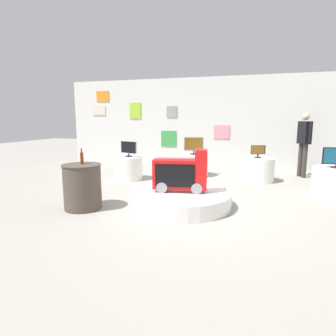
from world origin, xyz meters
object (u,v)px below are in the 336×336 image
(main_display_pedestal, at_px, (180,199))
(tv_on_left_rear, at_px, (258,151))
(display_pedestal_left_rear, at_px, (257,169))
(display_pedestal_right_rear, at_px, (129,168))
(bottle_on_side_table, at_px, (82,158))
(tv_on_far_right, at_px, (194,145))
(shopper_browsing_near_truck, at_px, (304,140))
(side_table_round, at_px, (82,186))
(novelty_firetruck_tv, at_px, (181,175))
(display_pedestal_center_rear, at_px, (335,182))
(tv_on_right_rear, at_px, (128,148))
(display_pedestal_far_right, at_px, (194,165))

(main_display_pedestal, distance_m, tv_on_left_rear, 3.07)
(display_pedestal_left_rear, distance_m, tv_on_left_rear, 0.49)
(tv_on_left_rear, bearing_deg, display_pedestal_right_rear, -167.21)
(bottle_on_side_table, bearing_deg, main_display_pedestal, 19.92)
(tv_on_far_right, bearing_deg, main_display_pedestal, -83.41)
(main_display_pedestal, bearing_deg, shopper_browsing_near_truck, 54.06)
(shopper_browsing_near_truck, bearing_deg, main_display_pedestal, -125.94)
(display_pedestal_left_rear, height_order, display_pedestal_right_rear, same)
(display_pedestal_right_rear, relative_size, side_table_round, 0.90)
(main_display_pedestal, distance_m, display_pedestal_left_rear, 3.00)
(novelty_firetruck_tv, relative_size, side_table_round, 1.26)
(novelty_firetruck_tv, distance_m, display_pedestal_center_rear, 3.31)
(novelty_firetruck_tv, bearing_deg, display_pedestal_left_rear, 62.68)
(tv_on_right_rear, height_order, bottle_on_side_table, bottle_on_side_table)
(display_pedestal_center_rear, relative_size, side_table_round, 1.09)
(display_pedestal_right_rear, distance_m, side_table_round, 2.57)
(display_pedestal_left_rear, bearing_deg, tv_on_right_rear, -167.08)
(main_display_pedestal, height_order, tv_on_left_rear, tv_on_left_rear)
(bottle_on_side_table, bearing_deg, display_pedestal_right_rear, 95.41)
(display_pedestal_center_rear, bearing_deg, side_table_round, -154.32)
(main_display_pedestal, bearing_deg, bottle_on_side_table, -160.08)
(novelty_firetruck_tv, bearing_deg, tv_on_left_rear, 62.67)
(novelty_firetruck_tv, distance_m, tv_on_left_rear, 3.00)
(shopper_browsing_near_truck, bearing_deg, novelty_firetruck_tv, -125.70)
(tv_on_left_rear, distance_m, display_pedestal_right_rear, 3.40)
(display_pedestal_center_rear, distance_m, tv_on_right_rear, 4.86)
(display_pedestal_left_rear, height_order, tv_on_right_rear, tv_on_right_rear)
(novelty_firetruck_tv, height_order, side_table_round, novelty_firetruck_tv)
(tv_on_left_rear, relative_size, display_pedestal_right_rear, 0.50)
(bottle_on_side_table, bearing_deg, side_table_round, -73.31)
(side_table_round, bearing_deg, display_pedestal_center_rear, 25.68)
(novelty_firetruck_tv, bearing_deg, tv_on_far_right, 96.97)
(display_pedestal_left_rear, height_order, shopper_browsing_near_truck, shopper_browsing_near_truck)
(main_display_pedestal, bearing_deg, display_pedestal_left_rear, 62.31)
(tv_on_left_rear, relative_size, display_pedestal_far_right, 0.44)
(tv_on_far_right, distance_m, side_table_round, 3.80)
(tv_on_left_rear, bearing_deg, bottle_on_side_table, -133.14)
(bottle_on_side_table, bearing_deg, tv_on_far_right, 69.27)
(display_pedestal_center_rear, height_order, bottle_on_side_table, bottle_on_side_table)
(novelty_firetruck_tv, bearing_deg, display_pedestal_right_rear, 135.04)
(novelty_firetruck_tv, height_order, display_pedestal_right_rear, novelty_firetruck_tv)
(tv_on_right_rear, bearing_deg, side_table_round, -84.39)
(display_pedestal_far_right, xyz_separation_m, tv_on_far_right, (-0.00, -0.00, 0.57))
(display_pedestal_far_right, distance_m, tv_on_far_right, 0.57)
(novelty_firetruck_tv, distance_m, display_pedestal_left_rear, 3.01)
(display_pedestal_far_right, bearing_deg, tv_on_far_right, -103.86)
(display_pedestal_left_rear, bearing_deg, display_pedestal_right_rear, -167.15)
(novelty_firetruck_tv, xyz_separation_m, tv_on_right_rear, (-1.91, 1.91, 0.25))
(display_pedestal_far_right, bearing_deg, bottle_on_side_table, -110.72)
(display_pedestal_center_rear, xyz_separation_m, side_table_round, (-4.57, -2.20, 0.11))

